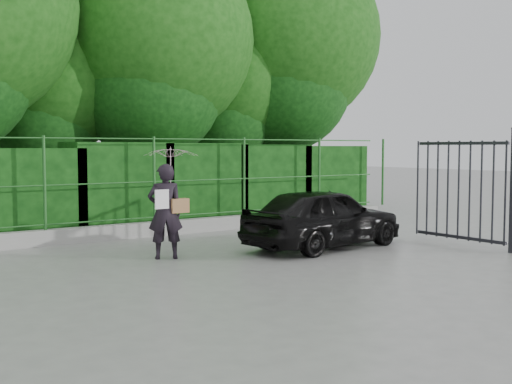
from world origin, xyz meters
TOP-DOWN VIEW (x-y plane):
  - ground at (0.00, 0.00)m, footprint 80.00×80.00m
  - kerb at (0.00, 4.50)m, footprint 14.00×0.25m
  - fence at (0.22, 4.50)m, footprint 14.13×0.06m
  - hedge at (-0.12, 5.50)m, footprint 14.20×1.20m
  - trees at (1.14, 7.74)m, footprint 17.10×6.15m
  - gate at (4.60, -0.72)m, footprint 0.22×2.33m
  - woman at (-0.61, 1.91)m, footprint 0.94×0.91m
  - car at (2.23, 1.21)m, footprint 3.49×1.73m

SIDE VIEW (x-z plane):
  - ground at x=0.00m, z-range 0.00..0.00m
  - kerb at x=0.00m, z-range 0.00..0.30m
  - car at x=2.23m, z-range 0.00..1.14m
  - hedge at x=-0.12m, z-range -0.08..2.06m
  - gate at x=4.60m, z-range 0.01..2.37m
  - fence at x=0.22m, z-range 0.30..2.10m
  - woman at x=-0.61m, z-range 0.29..2.18m
  - trees at x=1.14m, z-range 0.58..8.66m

